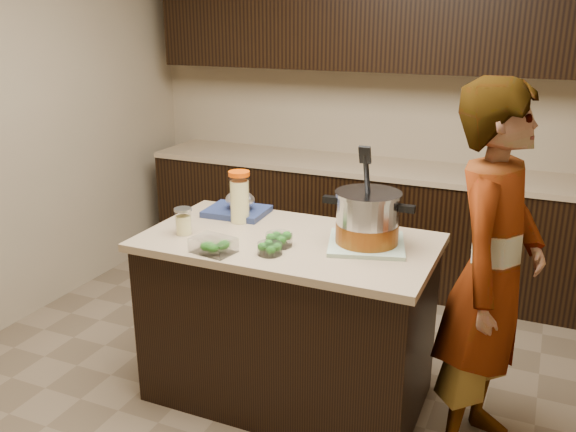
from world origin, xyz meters
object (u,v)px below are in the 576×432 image
Objects in this scene: stock_pot at (367,221)px; person at (491,277)px; island at (288,319)px; lemonade_pitcher at (240,199)px.

person is (0.59, -0.07, -0.16)m from stock_pot.
person reaches higher than island.
lemonade_pitcher is 1.34m from person.
island is at bearing -171.09° from stock_pot.
lemonade_pitcher is (-0.73, 0.07, 0.00)m from stock_pot.
stock_pot is at bearing -5.70° from lemonade_pitcher.
island is at bearing 100.99° from person.
island is at bearing -21.92° from lemonade_pitcher.
stock_pot is 0.73m from lemonade_pitcher.
stock_pot is (0.39, 0.07, 0.57)m from island.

